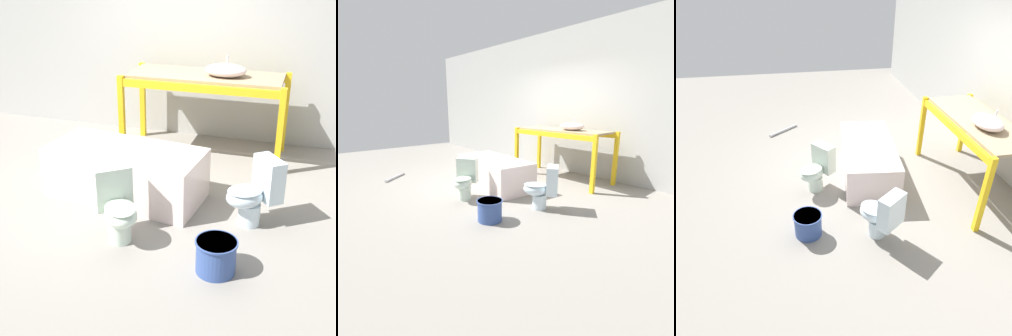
# 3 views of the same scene
# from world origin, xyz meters

# --- Properties ---
(ground_plane) EXTENTS (12.00, 12.00, 0.00)m
(ground_plane) POSITION_xyz_m (0.00, 0.00, 0.00)
(ground_plane) COLOR gray
(warehouse_wall_rear) EXTENTS (10.80, 0.08, 3.20)m
(warehouse_wall_rear) POSITION_xyz_m (0.00, 1.96, 1.60)
(warehouse_wall_rear) COLOR #ADADA8
(warehouse_wall_rear) RESTS_ON ground_plane
(shelving_rack) EXTENTS (2.04, 0.84, 1.05)m
(shelving_rack) POSITION_xyz_m (0.57, 1.29, 0.90)
(shelving_rack) COLOR yellow
(shelving_rack) RESTS_ON ground_plane
(sink_basin) EXTENTS (0.51, 0.34, 0.24)m
(sink_basin) POSITION_xyz_m (0.82, 1.23, 1.13)
(sink_basin) COLOR silver
(sink_basin) RESTS_ON shelving_rack
(bathtub_main) EXTENTS (1.72, 0.94, 0.55)m
(bathtub_main) POSITION_xyz_m (0.04, -0.13, 0.32)
(bathtub_main) COLOR silver
(bathtub_main) RESTS_ON ground_plane
(toilet_near) EXTENTS (0.56, 0.60, 0.67)m
(toilet_near) POSITION_xyz_m (0.29, -0.95, 0.34)
(toilet_near) COLOR silver
(toilet_near) RESTS_ON ground_plane
(toilet_far) EXTENTS (0.60, 0.56, 0.67)m
(toilet_far) POSITION_xyz_m (1.44, -0.31, 0.34)
(toilet_far) COLOR silver
(toilet_far) RESTS_ON ground_plane
(bucket_white) EXTENTS (0.35, 0.35, 0.29)m
(bucket_white) POSITION_xyz_m (1.25, -1.17, 0.15)
(bucket_white) COLOR #334C8C
(bucket_white) RESTS_ON ground_plane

